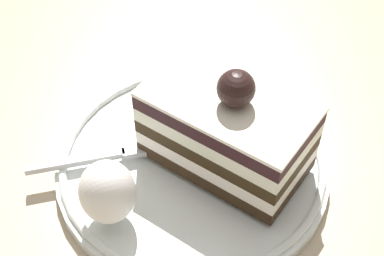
{
  "coord_description": "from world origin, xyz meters",
  "views": [
    {
      "loc": [
        -0.26,
        0.1,
        0.34
      ],
      "look_at": [
        0.0,
        0.01,
        0.05
      ],
      "focal_mm": 52.8,
      "sensor_mm": 36.0,
      "label": 1
    }
  ],
  "objects_px": {
    "cake_slice": "(227,129)",
    "dessert_plate": "(192,162)",
    "whipped_cream_dollop": "(107,192)",
    "fork": "(110,155)"
  },
  "relations": [
    {
      "from": "cake_slice",
      "to": "dessert_plate",
      "type": "bearing_deg",
      "value": 62.22
    },
    {
      "from": "cake_slice",
      "to": "whipped_cream_dollop",
      "type": "distance_m",
      "value": 0.09
    },
    {
      "from": "dessert_plate",
      "to": "whipped_cream_dollop",
      "type": "distance_m",
      "value": 0.08
    },
    {
      "from": "cake_slice",
      "to": "fork",
      "type": "height_order",
      "value": "cake_slice"
    },
    {
      "from": "cake_slice",
      "to": "fork",
      "type": "distance_m",
      "value": 0.09
    },
    {
      "from": "dessert_plate",
      "to": "whipped_cream_dollop",
      "type": "relative_size",
      "value": 4.21
    },
    {
      "from": "cake_slice",
      "to": "whipped_cream_dollop",
      "type": "bearing_deg",
      "value": 101.48
    },
    {
      "from": "cake_slice",
      "to": "whipped_cream_dollop",
      "type": "xyz_separation_m",
      "value": [
        -0.02,
        0.09,
        -0.01
      ]
    },
    {
      "from": "dessert_plate",
      "to": "fork",
      "type": "xyz_separation_m",
      "value": [
        0.02,
        0.06,
        0.01
      ]
    },
    {
      "from": "cake_slice",
      "to": "fork",
      "type": "relative_size",
      "value": 1.13
    }
  ]
}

